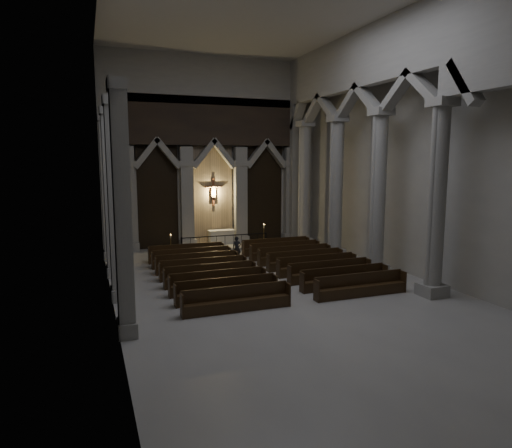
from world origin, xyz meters
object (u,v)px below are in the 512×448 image
at_px(worshipper, 237,248).
at_px(altar_rail, 225,241).
at_px(candle_stand_right, 264,241).
at_px(pews, 261,270).
at_px(altar, 221,237).
at_px(candle_stand_left, 171,250).

bearing_deg(worshipper, altar_rail, 105.61).
xyz_separation_m(candle_stand_right, pews, (-2.68, -6.48, -0.12)).
height_order(candle_stand_right, worshipper, candle_stand_right).
bearing_deg(worshipper, pews, -74.82).
bearing_deg(worshipper, candle_stand_right, 60.42).
distance_m(altar, pews, 8.21).
relative_size(altar_rail, candle_stand_left, 4.14).
xyz_separation_m(altar, worshipper, (-0.35, -4.40, 0.06)).
height_order(pews, worshipper, worshipper).
distance_m(candle_stand_left, pews, 6.86).
height_order(candle_stand_left, candle_stand_right, candle_stand_right).
relative_size(altar, worshipper, 1.32).
height_order(altar, candle_stand_left, candle_stand_left).
bearing_deg(pews, altar_rail, 90.00).
bearing_deg(candle_stand_left, pews, -61.01).
relative_size(altar_rail, worshipper, 4.12).
height_order(candle_stand_right, pews, candle_stand_right).
bearing_deg(altar, altar_rail, -99.96).
bearing_deg(pews, candle_stand_left, 118.99).
relative_size(altar, candle_stand_left, 1.32).
distance_m(candle_stand_right, worshipper, 3.79).
distance_m(pews, worshipper, 3.82).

